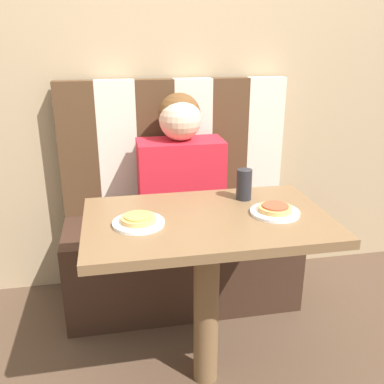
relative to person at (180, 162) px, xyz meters
name	(u,v)px	position (x,y,z in m)	size (l,w,h in m)	color
ground_plane	(205,376)	(0.00, -0.60, -0.77)	(12.00, 12.00, 0.00)	#4C3828
wall_back	(170,47)	(0.00, 0.29, 0.53)	(7.00, 0.05, 2.60)	tan
booth_seat	(181,260)	(0.00, 0.00, -0.54)	(1.18, 0.48, 0.46)	#382319
booth_backrest	(174,146)	(0.00, 0.20, 0.04)	(1.18, 0.08, 0.69)	#4C331E
dining_table	(207,247)	(0.00, -0.60, -0.16)	(0.89, 0.55, 0.74)	brown
person	(180,162)	(0.00, 0.00, 0.00)	(0.42, 0.23, 0.64)	red
plate_left	(139,223)	(-0.25, -0.62, -0.03)	(0.18, 0.18, 0.01)	white
plate_right	(275,212)	(0.25, -0.62, -0.03)	(0.18, 0.18, 0.01)	white
pizza_left	(138,219)	(-0.25, -0.62, -0.01)	(0.12, 0.12, 0.02)	tan
pizza_right	(275,208)	(0.25, -0.62, -0.01)	(0.12, 0.12, 0.02)	tan
drinking_cup	(244,184)	(0.18, -0.45, 0.03)	(0.06, 0.06, 0.12)	#232328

